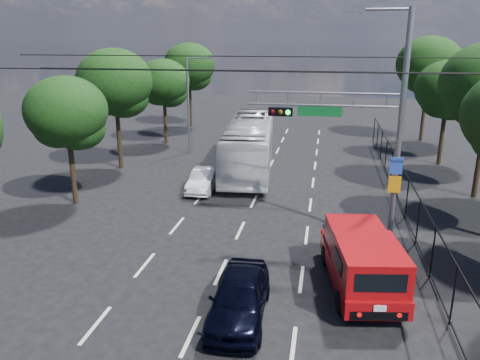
% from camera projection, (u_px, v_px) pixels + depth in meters
% --- Properties ---
extents(ground, '(120.00, 120.00, 0.00)m').
position_uv_depth(ground, '(191.00, 336.00, 13.70)').
color(ground, black).
rests_on(ground, ground).
extents(lane_markings, '(6.12, 38.00, 0.01)m').
position_uv_depth(lane_markings, '(259.00, 190.00, 26.87)').
color(lane_markings, beige).
rests_on(lane_markings, ground).
extents(signal_mast, '(6.43, 0.39, 9.50)m').
position_uv_depth(signal_mast, '(369.00, 119.00, 18.77)').
color(signal_mast, slate).
rests_on(signal_mast, ground).
extents(streetlight_left, '(2.09, 0.22, 7.08)m').
position_uv_depth(streetlight_left, '(190.00, 101.00, 34.35)').
color(streetlight_left, slate).
rests_on(streetlight_left, ground).
extents(utility_wires, '(22.00, 5.04, 0.74)m').
position_uv_depth(utility_wires, '(244.00, 66.00, 19.90)').
color(utility_wires, black).
rests_on(utility_wires, ground).
extents(fence_right, '(0.06, 34.03, 2.00)m').
position_uv_depth(fence_right, '(404.00, 190.00, 23.52)').
color(fence_right, black).
rests_on(fence_right, ground).
extents(tree_right_d, '(4.32, 4.32, 7.02)m').
position_uv_depth(tree_right_d, '(448.00, 93.00, 31.01)').
color(tree_right_d, black).
rests_on(tree_right_d, ground).
extents(tree_right_e, '(5.28, 5.28, 8.58)m').
position_uv_depth(tree_right_e, '(429.00, 69.00, 38.18)').
color(tree_right_e, black).
rests_on(tree_right_e, ground).
extents(tree_left_b, '(4.08, 4.08, 6.63)m').
position_uv_depth(tree_left_b, '(67.00, 117.00, 23.39)').
color(tree_left_b, black).
rests_on(tree_left_b, ground).
extents(tree_left_c, '(4.80, 4.80, 7.80)m').
position_uv_depth(tree_left_c, '(115.00, 87.00, 29.85)').
color(tree_left_c, black).
rests_on(tree_left_c, ground).
extents(tree_left_d, '(4.20, 4.20, 6.83)m').
position_uv_depth(tree_left_d, '(164.00, 85.00, 37.50)').
color(tree_left_d, black).
rests_on(tree_left_d, ground).
extents(tree_left_e, '(4.92, 4.92, 7.99)m').
position_uv_depth(tree_left_e, '(190.00, 69.00, 44.82)').
color(tree_left_e, black).
rests_on(tree_left_e, ground).
extents(red_pickup, '(2.82, 5.78, 2.07)m').
position_uv_depth(red_pickup, '(361.00, 259.00, 16.03)').
color(red_pickup, black).
rests_on(red_pickup, ground).
extents(navy_hatchback, '(1.86, 4.29, 1.44)m').
position_uv_depth(navy_hatchback, '(239.00, 297.00, 14.41)').
color(navy_hatchback, black).
rests_on(navy_hatchback, ground).
extents(white_bus, '(3.95, 12.23, 3.35)m').
position_uv_depth(white_bus, '(249.00, 145.00, 30.56)').
color(white_bus, silver).
rests_on(white_bus, ground).
extents(white_van, '(1.35, 3.75, 1.23)m').
position_uv_depth(white_van, '(204.00, 180.00, 26.65)').
color(white_van, silver).
rests_on(white_van, ground).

